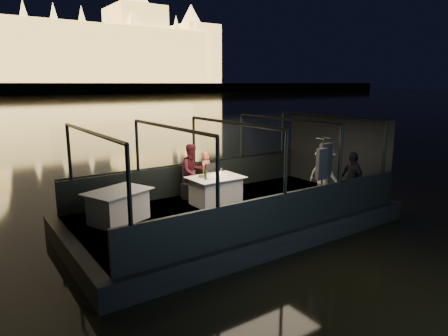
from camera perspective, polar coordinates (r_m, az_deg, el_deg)
boat_hull at (r=10.89m, az=1.21°, el=-8.37°), size 8.60×4.40×1.00m
boat_deck at (r=10.73m, az=1.22°, el=-5.96°), size 8.00×4.00×0.04m
gunwale_port at (r=12.22m, az=-4.25°, el=-1.47°), size 8.00×0.08×0.90m
gunwale_starboard at (r=9.12m, az=8.63°, el=-6.28°), size 8.00×0.08×0.90m
cabin_glass_port at (r=12.01m, az=-4.34°, el=3.88°), size 8.00×0.02×1.40m
cabin_glass_starboard at (r=8.83m, az=8.86°, el=0.83°), size 8.00×0.02×1.40m
cabin_roof_glass at (r=10.26m, az=1.27°, el=6.46°), size 8.00×4.00×0.02m
end_wall_fore at (r=8.78m, az=-20.50°, el=-2.88°), size 0.02×4.00×2.30m
end_wall_aft at (r=13.14m, az=15.57°, el=2.18°), size 0.02×4.00×2.30m
canopy_ribs at (r=10.43m, az=1.24°, el=0.16°), size 8.00×4.00×2.30m
dining_table_central at (r=11.08m, az=-1.19°, el=-3.20°), size 1.47×1.08×0.77m
dining_table_aft at (r=10.01m, az=-14.85°, el=-5.28°), size 1.75×1.52×0.77m
chair_port_left at (r=11.56m, az=-4.72°, el=-2.26°), size 0.56×0.56×0.93m
chair_port_right at (r=11.66m, az=-1.26°, el=-2.09°), size 0.53×0.53×0.98m
coat_stand at (r=10.36m, az=13.80°, el=-1.68°), size 0.69×0.63×2.01m
person_woman_coral at (r=11.85m, az=-2.51°, el=-0.38°), size 0.56×0.48×1.33m
person_man_maroon at (r=11.58m, az=-4.51°, el=-0.71°), size 0.78×0.61×1.60m
passenger_stripe at (r=11.36m, az=14.22°, el=-0.77°), size 0.64×1.07×1.61m
passenger_dark at (r=11.33m, az=17.85°, el=-1.02°), size 0.59×0.95×1.50m
wine_bottle at (r=10.66m, az=-2.66°, el=-0.88°), size 0.08×0.08×0.32m
bread_basket at (r=10.94m, az=-3.17°, el=-1.15°), size 0.24×0.24×0.07m
amber_candle at (r=11.23m, az=-0.67°, el=-0.78°), size 0.07×0.07×0.08m
plate_near at (r=11.24m, az=0.58°, el=-0.94°), size 0.25×0.25×0.01m
plate_far at (r=11.14m, az=-3.36°, el=-1.08°), size 0.30×0.30×0.02m
wine_glass_white at (r=10.76m, az=-2.30°, el=-1.06°), size 0.08×0.08×0.18m
wine_glass_red at (r=11.31m, az=-0.76°, el=-0.41°), size 0.08×0.08×0.20m
wine_glass_empty at (r=11.08m, az=-0.39°, el=-0.67°), size 0.09×0.09×0.21m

